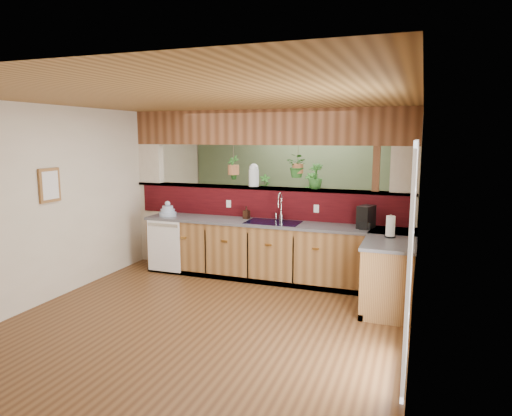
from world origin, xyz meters
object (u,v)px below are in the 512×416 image
(paper_towel, at_px, (390,227))
(glass_jar, at_px, (254,175))
(shelving_console, at_px, (287,220))
(soap_dispenser, at_px, (247,213))
(faucet, at_px, (280,206))
(coffee_maker, at_px, (366,218))
(dish_stack, at_px, (168,211))

(paper_towel, distance_m, glass_jar, 2.40)
(glass_jar, bearing_deg, shelving_console, 89.38)
(soap_dispenser, xyz_separation_m, glass_jar, (0.04, 0.23, 0.58))
(faucet, height_order, coffee_maker, faucet)
(dish_stack, height_order, coffee_maker, coffee_maker)
(faucet, height_order, dish_stack, faucet)
(paper_towel, bearing_deg, coffee_maker, 127.28)
(dish_stack, relative_size, paper_towel, 0.95)
(coffee_maker, xyz_separation_m, glass_jar, (-1.82, 0.36, 0.52))
(dish_stack, distance_m, soap_dispenser, 1.31)
(glass_jar, bearing_deg, faucet, -22.98)
(dish_stack, bearing_deg, soap_dispenser, 9.19)
(soap_dispenser, distance_m, paper_towel, 2.31)
(faucet, distance_m, glass_jar, 0.71)
(dish_stack, xyz_separation_m, soap_dispenser, (1.30, 0.21, 0.02))
(soap_dispenser, bearing_deg, faucet, 1.09)
(shelving_console, bearing_deg, dish_stack, -140.15)
(paper_towel, relative_size, glass_jar, 0.82)
(soap_dispenser, relative_size, paper_towel, 0.65)
(faucet, bearing_deg, dish_stack, -173.20)
(shelving_console, bearing_deg, coffee_maker, -71.51)
(dish_stack, height_order, glass_jar, glass_jar)
(faucet, height_order, paper_towel, faucet)
(faucet, relative_size, paper_towel, 1.48)
(paper_towel, bearing_deg, dish_stack, 173.49)
(dish_stack, distance_m, glass_jar, 1.53)
(dish_stack, bearing_deg, glass_jar, 18.11)
(soap_dispenser, height_order, coffee_maker, coffee_maker)
(dish_stack, xyz_separation_m, paper_towel, (3.52, -0.40, 0.06))
(glass_jar, distance_m, shelving_console, 2.18)
(paper_towel, distance_m, shelving_console, 3.53)
(coffee_maker, height_order, shelving_console, coffee_maker)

